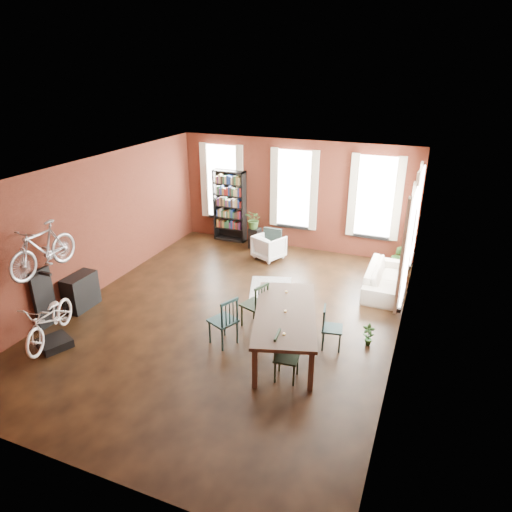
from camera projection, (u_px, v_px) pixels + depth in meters
The scene contains 19 objects.
room at pixel (251, 217), 9.65m from camera, with size 9.00×9.04×3.22m.
dining_table at pixel (285, 331), 8.70m from camera, with size 1.12×2.47×0.84m, color #47362A.
dining_chair_a at pixel (223, 320), 8.88m from camera, with size 0.47×0.47×1.03m, color #1B3A3B.
dining_chair_b at pixel (254, 304), 9.50m from camera, with size 0.46×0.46×1.01m, color black.
dining_chair_c at pixel (287, 357), 7.89m from camera, with size 0.41×0.41×0.89m, color black.
dining_chair_d at pixel (332, 328), 8.79m from camera, with size 0.39×0.39×0.85m, color #163031.
bookshelf at pixel (230, 206), 13.97m from camera, with size 1.00×0.32×2.20m, color black.
white_armchair at pixel (269, 246), 12.89m from camera, with size 0.74×0.69×0.76m, color white.
cream_sofa at pixel (385, 274), 11.08m from camera, with size 2.08×0.61×0.81m, color beige.
striped_rug at pixel (271, 291), 11.14m from camera, with size 1.01×1.61×0.01m, color black.
bike_trainer at pixel (55, 343), 8.93m from camera, with size 0.56×0.56×0.16m, color black.
bike_wall_rack at pixel (44, 298), 9.43m from camera, with size 0.16×0.60×1.30m, color black.
console_table at pixel (81, 292), 10.25m from camera, with size 0.40×0.80×0.80m, color black.
plant_stand at pixel (255, 238), 13.66m from camera, with size 0.31×0.31×0.62m, color black.
plant_by_sofa at pixel (398, 262), 12.42m from camera, with size 0.36×0.65×0.29m, color #2F6026.
plant_small at pixel (368, 341), 8.99m from camera, with size 0.24×0.46×0.16m, color #2A5C24.
bicycle_floor at pixel (46, 301), 8.58m from camera, with size 0.59×0.89×1.69m, color white.
bicycle_hung at pixel (40, 233), 8.77m from camera, with size 0.47×1.00×1.66m, color #A5A8AD.
plant_on_stand at pixel (254, 222), 13.43m from camera, with size 0.50×0.56×0.44m, color #305221.
Camera 1 is at (3.82, -7.87, 5.14)m, focal length 32.00 mm.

